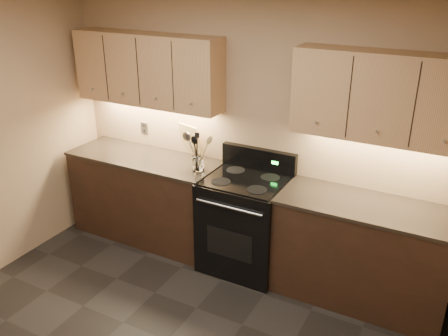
# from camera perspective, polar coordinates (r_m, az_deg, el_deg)

# --- Properties ---
(wall_back) EXTENTS (4.00, 0.04, 2.60)m
(wall_back) POSITION_cam_1_polar(r_m,az_deg,el_deg) (4.53, 3.59, 4.57)
(wall_back) COLOR #9F7A5D
(wall_back) RESTS_ON ground
(counter_left) EXTENTS (1.62, 0.62, 0.93)m
(counter_left) POSITION_cam_1_polar(r_m,az_deg,el_deg) (5.15, -9.28, -3.42)
(counter_left) COLOR black
(counter_left) RESTS_ON ground
(counter_right) EXTENTS (1.46, 0.62, 0.93)m
(counter_right) POSITION_cam_1_polar(r_m,az_deg,el_deg) (4.31, 16.16, -9.72)
(counter_right) COLOR black
(counter_right) RESTS_ON ground
(stove) EXTENTS (0.76, 0.68, 1.14)m
(stove) POSITION_cam_1_polar(r_m,az_deg,el_deg) (4.57, 2.57, -6.52)
(stove) COLOR black
(stove) RESTS_ON ground
(upper_cab_left) EXTENTS (1.60, 0.30, 0.70)m
(upper_cab_left) POSITION_cam_1_polar(r_m,az_deg,el_deg) (4.83, -9.22, 11.62)
(upper_cab_left) COLOR tan
(upper_cab_left) RESTS_ON wall_back
(upper_cab_right) EXTENTS (1.44, 0.30, 0.70)m
(upper_cab_right) POSITION_cam_1_polar(r_m,az_deg,el_deg) (3.93, 18.81, 8.05)
(upper_cab_right) COLOR tan
(upper_cab_right) RESTS_ON wall_back
(outlet_plate) EXTENTS (0.08, 0.01, 0.12)m
(outlet_plate) POSITION_cam_1_polar(r_m,az_deg,el_deg) (5.23, -9.57, 4.76)
(outlet_plate) COLOR #B2B5BA
(outlet_plate) RESTS_ON wall_back
(utensil_crock) EXTENTS (0.13, 0.13, 0.14)m
(utensil_crock) POSITION_cam_1_polar(r_m,az_deg,el_deg) (4.54, -3.13, 0.51)
(utensil_crock) COLOR white
(utensil_crock) RESTS_ON counter_left
(cutting_board) EXTENTS (0.28, 0.16, 0.34)m
(cutting_board) POSITION_cam_1_polar(r_m,az_deg,el_deg) (4.87, -4.08, 3.37)
(cutting_board) COLOR tan
(cutting_board) RESTS_ON counter_left
(wooden_spoon) EXTENTS (0.18, 0.16, 0.34)m
(wooden_spoon) POSITION_cam_1_polar(r_m,az_deg,el_deg) (4.50, -3.42, 1.95)
(wooden_spoon) COLOR tan
(wooden_spoon) RESTS_ON utensil_crock
(black_spoon) EXTENTS (0.07, 0.14, 0.35)m
(black_spoon) POSITION_cam_1_polar(r_m,az_deg,el_deg) (4.51, -3.19, 2.07)
(black_spoon) COLOR black
(black_spoon) RESTS_ON utensil_crock
(black_turner) EXTENTS (0.14, 0.18, 0.37)m
(black_turner) POSITION_cam_1_polar(r_m,az_deg,el_deg) (4.47, -3.32, 1.97)
(black_turner) COLOR black
(black_turner) RESTS_ON utensil_crock
(steel_spatula) EXTENTS (0.22, 0.15, 0.39)m
(steel_spatula) POSITION_cam_1_polar(r_m,az_deg,el_deg) (4.49, -2.71, 2.17)
(steel_spatula) COLOR silver
(steel_spatula) RESTS_ON utensil_crock
(steel_skimmer) EXTENTS (0.23, 0.09, 0.37)m
(steel_skimmer) POSITION_cam_1_polar(r_m,az_deg,el_deg) (4.48, -2.93, 1.99)
(steel_skimmer) COLOR silver
(steel_skimmer) RESTS_ON utensil_crock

